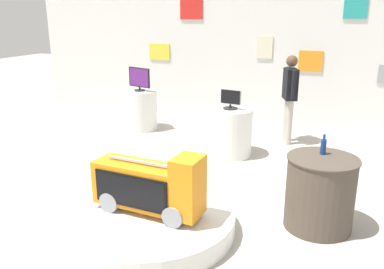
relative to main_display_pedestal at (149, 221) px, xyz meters
name	(u,v)px	position (x,y,z in m)	size (l,w,h in m)	color
ground_plane	(170,217)	(0.09, 0.35, -0.11)	(30.00, 30.00, 0.00)	#B2ADA3
back_wall_display	(261,48)	(0.10, 5.07, 1.46)	(10.91, 0.13, 3.15)	silver
main_display_pedestal	(149,221)	(0.00, 0.00, 0.00)	(1.87, 1.87, 0.23)	silver
novelty_firetruck_tv	(150,188)	(0.02, -0.01, 0.41)	(1.23, 0.48, 0.70)	gray
display_pedestal_left_rear	(230,132)	(0.13, 2.69, 0.28)	(0.74, 0.74, 0.79)	silver
tv_on_left_rear	(231,99)	(0.13, 2.69, 0.84)	(0.36, 0.24, 0.32)	black
display_pedestal_center_rear	(141,110)	(-2.00, 3.55, 0.28)	(0.68, 0.68, 0.79)	silver
tv_on_center_rear	(139,79)	(-2.00, 3.54, 0.93)	(0.54, 0.22, 0.46)	black
side_table_round	(320,192)	(1.71, 0.76, 0.30)	(0.77, 0.77, 0.82)	#4C4238
bottle_on_side_table	(323,146)	(1.69, 0.88, 0.80)	(0.06, 0.06, 0.23)	navy
shopper_browsing_near_truck	(290,93)	(0.93, 3.71, 0.81)	(0.32, 0.53, 1.59)	#B2ADA3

